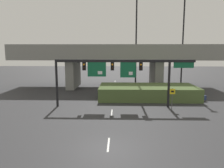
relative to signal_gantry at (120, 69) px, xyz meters
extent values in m
plane|color=#2D2D30|center=(-0.90, -11.23, -4.58)|extent=(160.00, 160.00, 0.00)
cube|color=silver|center=(-0.90, -10.64, -4.58)|extent=(0.14, 2.40, 0.01)
cube|color=silver|center=(-0.90, -2.48, -4.58)|extent=(0.14, 2.40, 0.01)
cube|color=silver|center=(-0.90, 5.68, -4.58)|extent=(0.14, 2.40, 0.01)
cube|color=silver|center=(-0.90, 13.84, -4.58)|extent=(0.14, 2.40, 0.01)
cube|color=silver|center=(-0.90, 22.00, -4.58)|extent=(0.14, 2.40, 0.01)
cylinder|color=black|center=(-7.52, 0.02, -1.76)|extent=(0.28, 0.28, 5.64)
cylinder|color=black|center=(5.73, 0.02, -1.76)|extent=(0.28, 0.28, 5.64)
cube|color=black|center=(0.56, 0.02, 0.90)|extent=(16.17, 0.32, 0.32)
cube|color=black|center=(-4.21, 0.02, 0.26)|extent=(0.40, 0.28, 0.95)
sphere|color=orange|center=(-4.21, -0.15, 0.48)|extent=(0.22, 0.22, 0.22)
sphere|color=black|center=(-4.21, -0.15, 0.05)|extent=(0.22, 0.22, 0.22)
cube|color=black|center=(-0.90, 0.02, 0.26)|extent=(0.40, 0.28, 0.95)
sphere|color=orange|center=(-0.90, -0.15, 0.48)|extent=(0.22, 0.22, 0.22)
sphere|color=black|center=(-0.90, -0.15, 0.05)|extent=(0.22, 0.22, 0.22)
cube|color=black|center=(2.42, 0.02, 0.26)|extent=(0.40, 0.28, 0.95)
sphere|color=orange|center=(2.42, -0.15, 0.48)|extent=(0.22, 0.22, 0.22)
sphere|color=black|center=(2.42, -0.15, 0.05)|extent=(0.22, 0.22, 0.22)
cube|color=#115B38|center=(-2.72, -0.08, -0.10)|extent=(2.16, 0.08, 1.67)
cube|color=white|center=(-2.34, -0.13, -0.47)|extent=(0.54, 0.03, 0.37)
cube|color=#115B38|center=(0.93, -0.08, -0.14)|extent=(1.81, 0.08, 1.77)
cube|color=white|center=(1.24, -0.13, -0.54)|extent=(0.45, 0.03, 0.39)
cube|color=#115B38|center=(7.33, -0.04, 0.42)|extent=(2.31, 0.07, 0.64)
cylinder|color=#4C4C4C|center=(5.89, -1.15, -3.35)|extent=(0.08, 0.08, 2.47)
cube|color=yellow|center=(5.89, -1.19, -2.46)|extent=(0.60, 0.03, 0.60)
cube|color=black|center=(5.89, -1.21, -2.46)|extent=(0.33, 0.01, 0.21)
cylinder|color=black|center=(10.23, 10.83, 2.75)|extent=(0.24, 0.24, 14.66)
cylinder|color=black|center=(2.62, 10.07, 4.07)|extent=(0.24, 0.24, 17.30)
cube|color=gray|center=(-0.90, 14.18, 1.35)|extent=(35.37, 8.84, 1.68)
cube|color=gray|center=(-0.90, 9.96, 2.64)|extent=(35.37, 0.40, 0.90)
cube|color=gray|center=(-8.41, 14.18, -2.04)|extent=(1.40, 7.07, 5.10)
cube|color=gray|center=(6.62, 14.18, -2.04)|extent=(1.40, 7.07, 5.10)
cube|color=#4C6033|center=(3.93, 5.04, -3.71)|extent=(13.49, 6.34, 1.75)
cube|color=navy|center=(9.21, 3.60, -4.13)|extent=(4.51, 2.68, 0.60)
cube|color=black|center=(9.05, 3.56, -3.48)|extent=(2.49, 2.08, 0.70)
cylinder|color=black|center=(10.33, 4.66, -4.26)|extent=(0.67, 0.35, 0.64)
cylinder|color=black|center=(10.66, 3.07, -4.26)|extent=(0.67, 0.35, 0.64)
cylinder|color=black|center=(7.76, 4.12, -4.26)|extent=(0.67, 0.35, 0.64)
cylinder|color=black|center=(8.10, 2.53, -4.26)|extent=(0.67, 0.35, 0.64)
camera|label=1|loc=(-0.22, -25.42, 2.07)|focal=35.00mm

